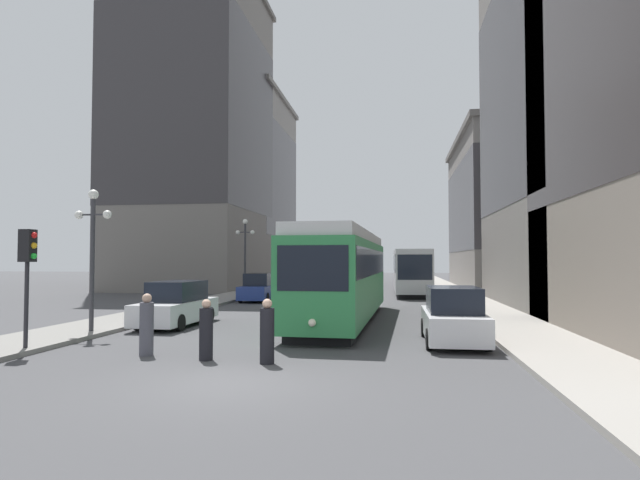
{
  "coord_description": "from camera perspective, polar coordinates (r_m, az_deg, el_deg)",
  "views": [
    {
      "loc": [
        3.57,
        -11.09,
        2.69
      ],
      "look_at": [
        0.39,
        10.53,
        3.53
      ],
      "focal_mm": 29.17,
      "sensor_mm": 36.0,
      "label": 1
    }
  ],
  "objects": [
    {
      "name": "building_right_midblock",
      "position": [
        53.95,
        22.51,
        3.05
      ],
      "size": [
        14.77,
        20.45,
        14.61
      ],
      "color": "gray",
      "rests_on": "ground"
    },
    {
      "name": "ground_plane",
      "position": [
        11.96,
        -9.55,
        -15.18
      ],
      "size": [
        200.0,
        200.0,
        0.0
      ],
      "primitive_type": "plane",
      "color": "#424244"
    },
    {
      "name": "transit_bus",
      "position": [
        41.74,
        9.94,
        -3.2
      ],
      "size": [
        2.77,
        12.62,
        3.45
      ],
      "rotation": [
        0.0,
        0.0,
        0.02
      ],
      "color": "black",
      "rests_on": "ground"
    },
    {
      "name": "pedestrian_crossing_far",
      "position": [
        14.5,
        -12.38,
        -9.81
      ],
      "size": [
        0.37,
        0.37,
        1.63
      ],
      "rotation": [
        0.0,
        0.0,
        1.58
      ],
      "color": "black",
      "rests_on": "ground"
    },
    {
      "name": "parked_car_left_mid",
      "position": [
        34.5,
        -6.69,
        -5.27
      ],
      "size": [
        1.95,
        4.55,
        1.82
      ],
      "rotation": [
        0.0,
        0.0,
        0.02
      ],
      "color": "black",
      "rests_on": "ground"
    },
    {
      "name": "sidewalk_right",
      "position": [
        51.37,
        13.56,
        -5.07
      ],
      "size": [
        2.99,
        120.0,
        0.15
      ],
      "primitive_type": "cube",
      "color": "gray",
      "rests_on": "ground"
    },
    {
      "name": "pedestrian_crossing_near",
      "position": [
        15.67,
        -18.49,
        -8.99
      ],
      "size": [
        0.39,
        0.39,
        1.74
      ],
      "rotation": [
        0.0,
        0.0,
        0.75
      ],
      "color": "#4C4C56",
      "rests_on": "ground"
    },
    {
      "name": "lamp_post_left_near",
      "position": [
        20.44,
        -23.67,
        0.31
      ],
      "size": [
        1.41,
        0.36,
        5.09
      ],
      "color": "#333338",
      "rests_on": "sidewalk_left"
    },
    {
      "name": "lamp_post_left_far",
      "position": [
        37.96,
        -8.23,
        -0.56
      ],
      "size": [
        1.41,
        0.36,
        5.51
      ],
      "color": "#333338",
      "rests_on": "sidewalk_left"
    },
    {
      "name": "streetcar",
      "position": [
        22.91,
        2.66,
        -3.69
      ],
      "size": [
        3.09,
        14.67,
        3.89
      ],
      "rotation": [
        0.0,
        0.0,
        -0.03
      ],
      "color": "black",
      "rests_on": "ground"
    },
    {
      "name": "building_left_midblock",
      "position": [
        63.86,
        -10.53,
        5.58
      ],
      "size": [
        15.24,
        16.43,
        21.99
      ],
      "color": "gray",
      "rests_on": "ground"
    },
    {
      "name": "building_left_corner",
      "position": [
        52.23,
        -13.64,
        11.6
      ],
      "size": [
        12.37,
        15.55,
        29.29
      ],
      "color": "slate",
      "rests_on": "ground"
    },
    {
      "name": "parked_car_left_near",
      "position": [
        22.28,
        -15.44,
        -6.89
      ],
      "size": [
        1.95,
        4.93,
        1.82
      ],
      "rotation": [
        0.0,
        0.0,
        -0.02
      ],
      "color": "black",
      "rests_on": "ground"
    },
    {
      "name": "sidewalk_left",
      "position": [
        52.49,
        -4.57,
        -5.06
      ],
      "size": [
        2.99,
        120.0,
        0.15
      ],
      "primitive_type": "cube",
      "color": "gray",
      "rests_on": "ground"
    },
    {
      "name": "parked_car_right_far",
      "position": [
        17.51,
        14.4,
        -8.2
      ],
      "size": [
        1.9,
        4.5,
        1.82
      ],
      "rotation": [
        0.0,
        0.0,
        3.15
      ],
      "color": "black",
      "rests_on": "ground"
    },
    {
      "name": "building_right_corner",
      "position": [
        33.78,
        28.17,
        14.0
      ],
      "size": [
        10.71,
        17.04,
        23.26
      ],
      "color": "slate",
      "rests_on": "ground"
    },
    {
      "name": "pedestrian_on_sidewalk",
      "position": [
        13.77,
        -5.82,
        -10.16
      ],
      "size": [
        0.38,
        0.38,
        1.68
      ],
      "rotation": [
        0.0,
        0.0,
        1.08
      ],
      "color": "black",
      "rests_on": "ground"
    },
    {
      "name": "traffic_light_near_left",
      "position": [
        17.35,
        -29.39,
        -1.61
      ],
      "size": [
        0.47,
        0.36,
        3.43
      ],
      "color": "#232328",
      "rests_on": "sidewalk_left"
    }
  ]
}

